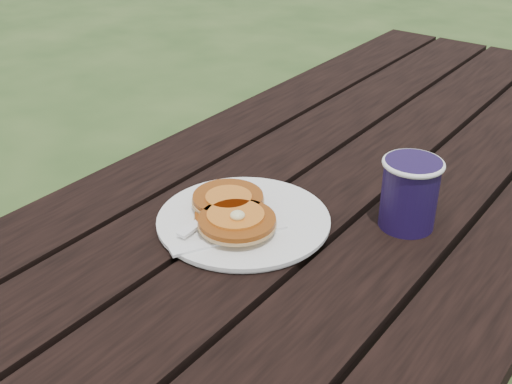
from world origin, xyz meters
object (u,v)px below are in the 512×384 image
Objects in this scene: picnic_table at (345,332)px; pancake_stack at (232,212)px; coffee_cup at (410,190)px; plate at (244,221)px.

pancake_stack is (-0.06, -0.29, 0.41)m from picnic_table.
coffee_cup is (0.21, 0.16, 0.04)m from pancake_stack.
picnic_table is at bearing 78.55° from plate.
coffee_cup reaches higher than pancake_stack.
plate is at bearing -101.45° from picnic_table.
plate is at bearing -144.12° from coffee_cup.
coffee_cup reaches higher than picnic_table.
plate is (-0.05, -0.27, 0.39)m from picnic_table.
coffee_cup is at bearing 35.88° from plate.
pancake_stack is 1.51× the size of coffee_cup.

